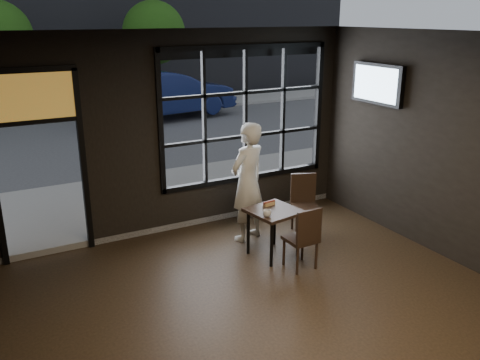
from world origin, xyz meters
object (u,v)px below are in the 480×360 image
chair_near (301,237)px  navy_car (168,94)px  cafe_table (273,232)px  man (248,182)px

chair_near → navy_car: (2.20, 10.93, 0.39)m
cafe_table → man: 0.91m
man → navy_car: 10.02m
navy_car → cafe_table: bearing=158.2°
man → chair_near: bearing=77.5°
chair_near → man: man is taller
chair_near → man: bearing=-83.2°
chair_near → man: (-0.17, 1.20, 0.48)m
cafe_table → chair_near: size_ratio=0.78×
man → navy_car: size_ratio=0.41×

